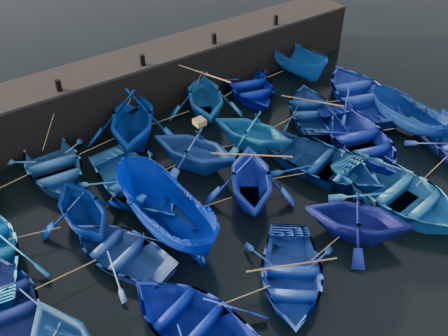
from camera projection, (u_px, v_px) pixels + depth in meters
ground at (274, 226)px, 18.56m from camera, size 120.00×120.00×0.00m
quay_wall at (137, 84)px, 24.42m from camera, size 26.00×2.50×2.50m
quay_top at (134, 59)px, 23.60m from camera, size 26.00×2.50×0.12m
bollard_1 at (59, 86)px, 21.02m from camera, size 0.24×0.24×0.50m
bollard_2 at (143, 60)px, 22.84m from camera, size 0.24×0.24×0.50m
bollard_3 at (214, 39)px, 24.66m from camera, size 0.24×0.24×0.50m
bollard_4 at (276, 20)px, 26.48m from camera, size 0.24×0.24×0.50m
boat_1 at (53, 166)px, 20.59m from camera, size 3.95×5.17×1.00m
boat_2 at (132, 118)px, 22.03m from camera, size 6.08×6.28×2.53m
boat_3 at (205, 95)px, 23.83m from camera, size 5.18×5.44×2.23m
boat_4 at (249, 85)px, 25.79m from camera, size 4.85×5.77×1.02m
boat_5 at (296, 61)px, 27.15m from camera, size 1.75×4.48×1.72m
boat_7 at (82, 209)px, 17.91m from camera, size 3.26×3.76×1.94m
boat_8 at (136, 183)px, 19.67m from camera, size 4.04×5.39×1.07m
boat_9 at (194, 147)px, 20.69m from camera, size 4.82×5.04×2.06m
boat_10 at (252, 130)px, 21.79m from camera, size 4.53×4.77×1.97m
boat_11 at (311, 110)px, 24.01m from camera, size 5.19×5.53×0.93m
boat_12 at (361, 93)px, 25.00m from camera, size 5.78×6.75×1.18m
boat_13 at (7, 305)px, 15.31m from camera, size 3.72×4.72×0.89m
boat_14 at (121, 251)px, 17.06m from camera, size 4.29×4.96×0.86m
boat_15 at (165, 213)px, 17.65m from camera, size 2.38×5.42×2.04m
boat_16 at (251, 178)px, 19.08m from camera, size 5.21×5.35×2.15m
boat_17 at (326, 164)px, 20.61m from camera, size 4.91×5.89×1.05m
boat_18 at (359, 139)px, 21.98m from camera, size 5.16×6.18×1.10m
boat_19 at (408, 117)px, 22.85m from camera, size 2.00×4.36×1.64m
boat_21 at (194, 322)px, 14.80m from camera, size 4.63×5.52×0.98m
boat_22 at (291, 275)px, 16.22m from camera, size 5.21×5.40×0.91m
boat_23 at (359, 217)px, 17.53m from camera, size 4.90×4.99×1.99m
boat_24 at (401, 194)px, 19.09m from camera, size 4.69×6.13×1.18m
wooden_crate at (200, 122)px, 20.10m from camera, size 0.43×0.45×0.24m
mooring_ropes at (200, 144)px, 21.14m from camera, size 17.60×11.87×2.10m
loose_oars at (264, 138)px, 20.28m from camera, size 9.75×12.25×1.38m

